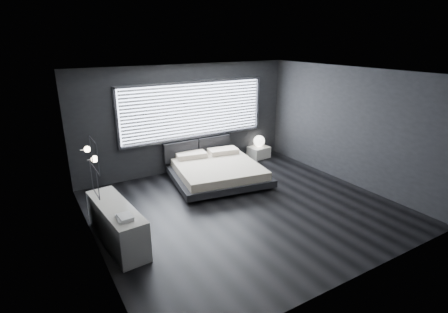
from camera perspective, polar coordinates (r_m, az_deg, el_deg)
room at (r=6.99m, az=3.59°, el=1.94°), size 6.04×6.00×2.80m
window at (r=9.30m, az=-4.83°, el=7.53°), size 4.14×0.09×1.52m
headboard at (r=9.53m, az=-4.32°, el=1.35°), size 1.96×0.16×0.52m
sconce_near at (r=5.92m, az=-20.40°, el=-0.40°), size 0.18×0.11×0.11m
sconce_far at (r=6.48m, az=-21.46°, el=1.11°), size 0.18×0.11×0.11m
wall_art_upper at (r=5.26m, az=-20.39°, el=0.15°), size 0.01×0.48×0.48m
wall_art_lower at (r=5.65m, az=-20.36°, el=-3.67°), size 0.01×0.48×0.48m
bed at (r=8.76m, az=-1.13°, el=-2.32°), size 2.51×2.43×0.57m
nightstand at (r=10.52m, az=5.68°, el=0.72°), size 0.61×0.53×0.33m
orb_lamp at (r=10.47m, az=5.75°, el=2.54°), size 0.34×0.34×0.34m
dresser at (r=6.46m, az=-17.08°, el=-10.50°), size 0.65×1.81×0.71m
book_stack at (r=5.81m, az=-15.91°, el=-9.51°), size 0.25×0.32×0.06m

